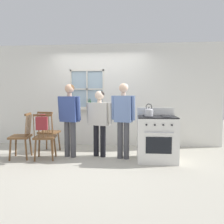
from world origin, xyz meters
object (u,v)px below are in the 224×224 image
handbag (42,123)px  person_teen_center (99,117)px  kettle (149,112)px  potted_plant (90,105)px  chair_by_window (45,138)px  chair_center_cluster (21,137)px  stove (157,138)px  person_adult_right (123,114)px  chair_near_wall (49,133)px  person_elderly_left (70,113)px

handbag → person_teen_center: bearing=27.2°
kettle → potted_plant: 2.01m
chair_by_window → chair_center_cluster: bearing=-11.8°
stove → chair_center_cluster: bearing=-178.5°
stove → potted_plant: bearing=142.6°
stove → potted_plant: (-1.63, 1.25, 0.61)m
person_adult_right → kettle: 0.56m
person_adult_right → kettle: (0.51, -0.22, 0.07)m
handbag → chair_near_wall: bearing=102.5°
person_elderly_left → person_adult_right: person_adult_right is taller
person_elderly_left → handbag: (-0.44, -0.46, -0.16)m
chair_by_window → chair_center_cluster: 0.53m
chair_center_cluster → person_teen_center: 1.72m
chair_by_window → stove: stove is taller
person_elderly_left → stove: 1.93m
kettle → potted_plant: (-1.46, 1.38, 0.06)m
person_elderly_left → person_adult_right: 1.17m
chair_near_wall → person_teen_center: size_ratio=0.67×
person_teen_center → potted_plant: bearing=131.3°
person_teen_center → stove: (1.22, -0.22, -0.41)m
person_elderly_left → kettle: person_elderly_left is taller
stove → kettle: size_ratio=4.39×
chair_by_window → person_teen_center: 1.23m
chair_center_cluster → person_adult_right: size_ratio=0.61×
chair_by_window → person_elderly_left: size_ratio=0.61×
person_elderly_left → potted_plant: 1.15m
chair_by_window → kettle: (2.16, -0.03, 0.56)m
chair_center_cluster → stove: 2.87m
chair_center_cluster → person_adult_right: person_adult_right is taller
person_elderly_left → handbag: size_ratio=5.18×
chair_center_cluster → handbag: same height
chair_by_window → potted_plant: (0.70, 1.35, 0.62)m
person_adult_right → potted_plant: size_ratio=5.45×
chair_near_wall → potted_plant: bearing=-129.8°
person_teen_center → person_adult_right: (0.53, -0.13, 0.08)m
chair_by_window → chair_near_wall: bearing=-85.5°
chair_near_wall → person_adult_right: size_ratio=0.61×
stove → potted_plant: size_ratio=3.69×
chair_near_wall → kettle: (2.31, -0.63, 0.56)m
person_teen_center → stove: size_ratio=1.34×
chair_center_cluster → potted_plant: (1.23, 1.32, 0.62)m
stove → chair_near_wall: bearing=168.6°
person_teen_center → handbag: size_ratio=4.72×
chair_near_wall → person_adult_right: bearing=176.0°
potted_plant → kettle: bearing=-43.5°
person_elderly_left → person_teen_center: (0.64, 0.09, -0.08)m
person_elderly_left → kettle: 1.70m
chair_near_wall → chair_center_cluster: size_ratio=1.00×
kettle → chair_by_window: bearing=179.2°
person_teen_center → chair_center_cluster: bearing=-150.4°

